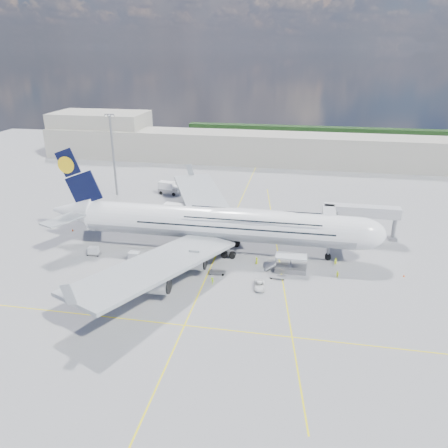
% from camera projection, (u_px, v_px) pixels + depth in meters
% --- Properties ---
extents(ground, '(300.00, 300.00, 0.00)m').
position_uv_depth(ground, '(209.00, 271.00, 92.68)').
color(ground, gray).
rests_on(ground, ground).
extents(taxi_line_main, '(0.25, 220.00, 0.01)m').
position_uv_depth(taxi_line_main, '(209.00, 271.00, 92.68)').
color(taxi_line_main, yellow).
rests_on(taxi_line_main, ground).
extents(taxi_line_cross, '(120.00, 0.25, 0.01)m').
position_uv_depth(taxi_line_cross, '(184.00, 325.00, 74.45)').
color(taxi_line_cross, yellow).
rests_on(taxi_line_cross, ground).
extents(taxi_line_diag, '(14.16, 99.06, 0.01)m').
position_uv_depth(taxi_line_diag, '(278.00, 255.00, 99.47)').
color(taxi_line_diag, yellow).
rests_on(taxi_line_diag, ground).
extents(airliner, '(77.26, 79.15, 23.71)m').
position_uv_depth(airliner, '(219.00, 223.00, 99.17)').
color(airliner, white).
rests_on(airliner, ground).
extents(jet_bridge, '(18.80, 12.10, 8.50)m').
position_uv_depth(jet_bridge, '(349.00, 215.00, 104.23)').
color(jet_bridge, '#B7B7BC').
rests_on(jet_bridge, ground).
extents(cargo_loader, '(8.53, 3.20, 3.67)m').
position_uv_depth(cargo_loader, '(290.00, 266.00, 92.05)').
color(cargo_loader, silver).
rests_on(cargo_loader, ground).
extents(light_mast, '(3.00, 0.70, 25.50)m').
position_uv_depth(light_mast, '(113.00, 154.00, 135.40)').
color(light_mast, gray).
rests_on(light_mast, ground).
extents(terminal, '(180.00, 16.00, 12.00)m').
position_uv_depth(terminal, '(258.00, 148.00, 177.02)').
color(terminal, '#B2AD9E').
rests_on(terminal, ground).
extents(hangar, '(40.00, 22.00, 18.00)m').
position_uv_depth(hangar, '(101.00, 133.00, 192.10)').
color(hangar, '#B2AD9E').
rests_on(hangar, ground).
extents(tree_line, '(160.00, 6.00, 8.00)m').
position_uv_depth(tree_line, '(350.00, 136.00, 212.13)').
color(tree_line, '#193814').
rests_on(tree_line, ground).
extents(dolly_row_a, '(3.33, 2.14, 0.45)m').
position_uv_depth(dolly_row_a, '(165.00, 263.00, 95.26)').
color(dolly_row_a, gray).
rests_on(dolly_row_a, ground).
extents(dolly_row_b, '(3.49, 2.09, 0.49)m').
position_uv_depth(dolly_row_b, '(170.00, 266.00, 93.76)').
color(dolly_row_b, gray).
rests_on(dolly_row_b, ground).
extents(dolly_row_c, '(3.37, 1.96, 2.06)m').
position_uv_depth(dolly_row_c, '(134.00, 256.00, 96.67)').
color(dolly_row_c, gray).
rests_on(dolly_row_c, ground).
extents(dolly_back, '(3.18, 1.83, 1.96)m').
position_uv_depth(dolly_back, '(93.00, 251.00, 99.30)').
color(dolly_back, gray).
rests_on(dolly_back, ground).
extents(dolly_nose_far, '(3.21, 1.91, 0.45)m').
position_uv_depth(dolly_nose_far, '(278.00, 277.00, 89.54)').
color(dolly_nose_far, gray).
rests_on(dolly_nose_far, ground).
extents(dolly_nose_near, '(3.61, 2.42, 0.49)m').
position_uv_depth(dolly_nose_near, '(217.00, 272.00, 91.29)').
color(dolly_nose_near, gray).
rests_on(dolly_nose_near, ground).
extents(baggage_tug, '(2.99, 1.43, 1.86)m').
position_uv_depth(baggage_tug, '(159.00, 268.00, 92.06)').
color(baggage_tug, white).
rests_on(baggage_tug, ground).
extents(catering_truck_inner, '(7.85, 3.81, 4.51)m').
position_uv_depth(catering_truck_inner, '(176.00, 212.00, 119.28)').
color(catering_truck_inner, gray).
rests_on(catering_truck_inner, ground).
extents(catering_truck_outer, '(7.16, 3.53, 4.10)m').
position_uv_depth(catering_truck_outer, '(169.00, 189.00, 140.23)').
color(catering_truck_outer, gray).
rests_on(catering_truck_outer, ground).
extents(service_van, '(2.47, 4.55, 1.21)m').
position_uv_depth(service_van, '(259.00, 285.00, 85.76)').
color(service_van, white).
rests_on(service_van, ground).
extents(crew_nose, '(0.69, 0.53, 1.69)m').
position_uv_depth(crew_nose, '(336.00, 262.00, 94.77)').
color(crew_nose, '#DCF319').
rests_on(crew_nose, ground).
extents(crew_loader, '(0.91, 0.93, 1.51)m').
position_uv_depth(crew_loader, '(337.00, 275.00, 89.50)').
color(crew_loader, '#EBFF1A').
rests_on(crew_loader, ground).
extents(crew_wing, '(0.62, 1.18, 1.93)m').
position_uv_depth(crew_wing, '(169.00, 264.00, 93.38)').
color(crew_wing, '#C0DE17').
rests_on(crew_wing, ground).
extents(crew_van, '(0.81, 0.93, 1.60)m').
position_uv_depth(crew_van, '(257.00, 260.00, 95.35)').
color(crew_van, '#E7FD1A').
rests_on(crew_van, ground).
extents(crew_tug, '(1.11, 0.88, 1.51)m').
position_uv_depth(crew_tug, '(212.00, 281.00, 87.10)').
color(crew_tug, '#B7FF1A').
rests_on(crew_tug, ground).
extents(cone_nose, '(0.42, 0.42, 0.54)m').
position_uv_depth(cone_nose, '(404.00, 275.00, 90.18)').
color(cone_nose, '#FD560D').
rests_on(cone_nose, ground).
extents(cone_wing_left_inner, '(0.41, 0.41, 0.52)m').
position_uv_depth(cone_wing_left_inner, '(188.00, 219.00, 120.17)').
color(cone_wing_left_inner, '#FD560D').
rests_on(cone_wing_left_inner, ground).
extents(cone_wing_left_outer, '(0.44, 0.44, 0.56)m').
position_uv_depth(cone_wing_left_outer, '(186.00, 214.00, 123.14)').
color(cone_wing_left_outer, '#FD560D').
rests_on(cone_wing_left_outer, ground).
extents(cone_wing_right_inner, '(0.46, 0.46, 0.59)m').
position_uv_depth(cone_wing_right_inner, '(151.00, 265.00, 94.41)').
color(cone_wing_right_inner, '#FD560D').
rests_on(cone_wing_right_inner, ground).
extents(cone_wing_right_outer, '(0.47, 0.47, 0.60)m').
position_uv_depth(cone_wing_right_outer, '(116.00, 304.00, 80.13)').
color(cone_wing_right_outer, '#FD560D').
rests_on(cone_wing_right_outer, ground).
extents(cone_tail, '(0.49, 0.49, 0.63)m').
position_uv_depth(cone_tail, '(73.00, 230.00, 112.55)').
color(cone_tail, '#FD560D').
rests_on(cone_tail, ground).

